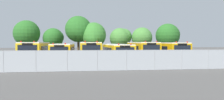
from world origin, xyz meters
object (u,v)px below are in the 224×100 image
object	(u,v)px
tree_2	(79,29)
tree_5	(142,37)
school_bus_3	(116,52)
tree_4	(121,38)
school_bus_4	(142,51)
tree_6	(169,35)
school_bus_0	(36,51)
school_bus_1	(63,52)
tree_1	(54,38)
tree_3	(94,35)
school_bus_2	(90,51)
school_bus_5	(165,51)
tree_0	(28,34)
traffic_cone	(161,66)

from	to	relation	value
tree_2	tree_5	distance (m)	10.95
school_bus_3	tree_4	bearing A→B (deg)	-104.80
school_bus_4	tree_6	bearing A→B (deg)	-127.13
school_bus_0	school_bus_1	size ratio (longest dim) A/B	1.03
tree_1	tree_3	size ratio (longest dim) A/B	0.86
school_bus_2	school_bus_5	size ratio (longest dim) A/B	1.10
tree_0	tree_5	bearing A→B (deg)	-4.72
school_bus_2	school_bus_3	xyz separation A→B (m)	(3.58, 0.01, -0.14)
tree_5	tree_6	xyz separation A→B (m)	(5.40, 1.25, 0.39)
school_bus_5	school_bus_0	bearing A→B (deg)	-0.78
tree_4	tree_5	xyz separation A→B (m)	(3.51, -0.82, 0.07)
school_bus_2	tree_2	world-z (taller)	tree_2
school_bus_5	tree_2	size ratio (longest dim) A/B	1.49
tree_0	tree_6	size ratio (longest dim) A/B	1.05
tree_5	school_bus_3	bearing A→B (deg)	-124.99
tree_0	tree_1	size ratio (longest dim) A/B	1.24
tree_0	tree_1	distance (m)	4.40
school_bus_0	tree_5	size ratio (longest dim) A/B	1.82
tree_6	tree_3	bearing A→B (deg)	-172.54
tree_5	tree_2	bearing A→B (deg)	-179.65
school_bus_2	traffic_cone	xyz separation A→B (m)	(6.95, -7.93, -1.21)
school_bus_4	school_bus_5	distance (m)	3.33
school_bus_1	tree_6	world-z (taller)	tree_6
school_bus_3	tree_1	xyz separation A→B (m)	(-9.48, 10.43, 2.04)
school_bus_3	tree_2	xyz separation A→B (m)	(-5.14, 8.11, 3.58)
tree_3	tree_6	bearing A→B (deg)	7.46
tree_3	tree_4	distance (m)	5.03
tree_3	tree_4	bearing A→B (deg)	15.79
tree_0	tree_5	world-z (taller)	tree_0
tree_0	traffic_cone	world-z (taller)	tree_0
tree_2	tree_5	xyz separation A→B (m)	(10.86, 0.07, -1.40)
school_bus_4	tree_5	bearing A→B (deg)	-103.65
school_bus_2	tree_2	distance (m)	8.96
school_bus_1	tree_4	distance (m)	12.95
school_bus_2	tree_2	bearing A→B (deg)	-78.98
school_bus_1	tree_1	world-z (taller)	tree_1
school_bus_5	tree_0	world-z (taller)	tree_0
tree_6	school_bus_1	bearing A→B (deg)	-152.96
school_bus_3	tree_0	xyz separation A→B (m)	(-13.78, 9.79, 2.77)
tree_6	tree_1	bearing A→B (deg)	177.23
tree_1	tree_6	world-z (taller)	tree_6
tree_5	tree_4	bearing A→B (deg)	166.85
school_bus_0	school_bus_1	distance (m)	3.50
school_bus_2	tree_1	world-z (taller)	tree_1
tree_0	tree_5	size ratio (longest dim) A/B	1.22
tree_0	tree_1	world-z (taller)	tree_0
school_bus_2	tree_2	xyz separation A→B (m)	(-1.55, 8.13, 3.44)
school_bus_0	school_bus_2	size ratio (longest dim) A/B	0.82
school_bus_4	tree_2	xyz separation A→B (m)	(-8.63, 8.30, 3.45)
tree_2	traffic_cone	xyz separation A→B (m)	(8.50, -16.05, -4.65)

